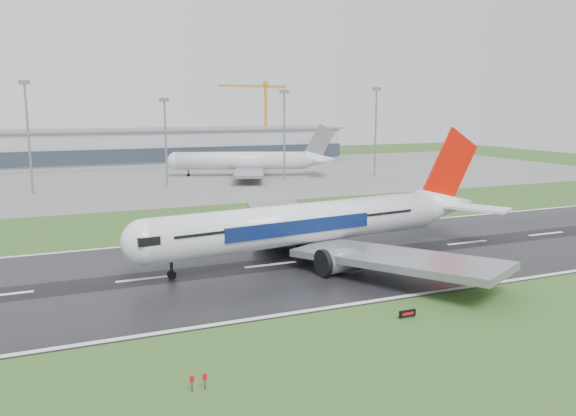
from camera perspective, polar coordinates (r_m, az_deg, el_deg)
name	(u,v)px	position (r m, az deg, el deg)	size (l,w,h in m)	color
ground	(146,279)	(88.59, -14.01, -6.94)	(520.00, 520.00, 0.00)	#2D531E
runway	(146,279)	(88.58, -14.01, -6.91)	(400.00, 45.00, 0.10)	black
apron	(90,181)	(210.89, -19.23, 2.57)	(400.00, 130.00, 0.08)	slate
terminal	(80,148)	(269.88, -20.14, 5.63)	(240.00, 36.00, 15.00)	#94989F
main_airliner	(327,197)	(97.27, 3.89, 1.14)	(69.82, 66.50, 20.61)	white
parked_airliner	(248,151)	(213.53, -4.01, 5.71)	(63.44, 59.07, 18.60)	silver
tower_crane	(266,119)	(303.10, -2.24, 8.94)	(39.37, 2.15, 39.29)	#C78C1E
runway_sign	(407,314)	(72.21, 11.88, -10.35)	(2.30, 0.26, 1.04)	black
floodmast_2	(29,140)	(184.35, -24.55, 6.22)	(0.64, 0.64, 32.04)	gray
floodmast_3	(166,145)	(187.54, -12.14, 6.21)	(0.64, 0.64, 27.24)	gray
floodmast_4	(284,138)	(199.10, -0.38, 7.08)	(0.64, 0.64, 30.24)	gray
floodmast_5	(376,134)	(215.66, 8.77, 7.37)	(0.64, 0.64, 31.57)	gray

